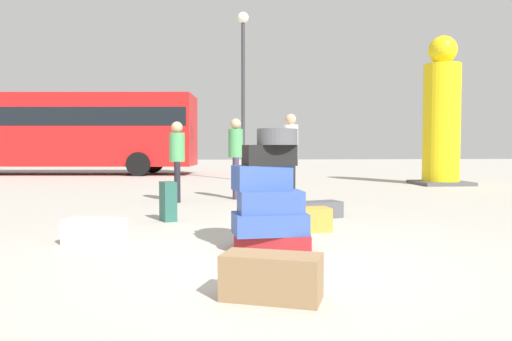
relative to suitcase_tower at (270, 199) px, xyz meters
name	(u,v)px	position (x,y,z in m)	size (l,w,h in m)	color
ground_plane	(266,261)	(-0.10, -0.55, -0.52)	(80.00, 80.00, 0.00)	#ADA89E
suitcase_tower	(270,199)	(0.00, 0.00, 0.00)	(0.86, 0.61, 1.25)	maroon
suitcase_brown_left_side	(272,277)	(-0.20, -1.72, -0.36)	(0.68, 0.32, 0.32)	olive
suitcase_teal_right_side	(168,201)	(-1.22, 2.06, -0.24)	(0.18, 0.29, 0.57)	#26594C
suitcase_charcoal_white_trunk	(317,210)	(0.98, 2.17, -0.40)	(0.74, 0.34, 0.25)	#4C4C51
suitcase_cream_foreground_near	(94,231)	(-1.89, 0.42, -0.38)	(0.64, 0.30, 0.28)	beige
suitcase_tan_behind_tower	(301,220)	(0.51, 0.99, -0.37)	(0.74, 0.31, 0.30)	#B28C33
person_bearded_onlooker	(177,154)	(-1.26, 4.56, 0.41)	(0.30, 0.34, 1.57)	black
person_tourist_with_camera	(291,149)	(0.98, 4.58, 0.51)	(0.30, 0.31, 1.73)	black
person_passerby_in_red	(236,151)	(-0.09, 5.04, 0.48)	(0.30, 0.34, 1.66)	#3F334C
yellow_dummy_statue	(442,119)	(5.99, 8.43, 1.37)	(1.44, 1.44, 4.24)	yellow
parked_bus	(57,128)	(-6.69, 15.20, 1.31)	(11.12, 3.57, 3.15)	red
lamp_post	(243,69)	(0.46, 10.81, 3.07)	(0.36, 0.36, 5.41)	#333338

